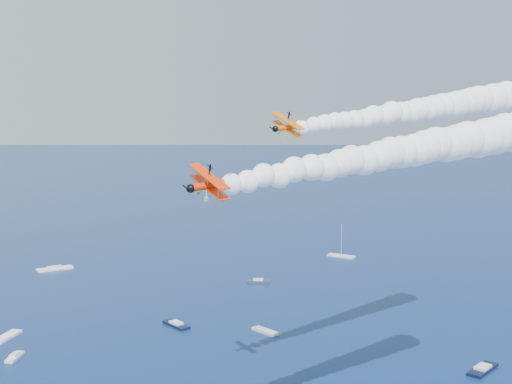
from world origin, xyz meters
TOP-DOWN VIEW (x-y plane):
  - biplane_lead at (16.93, 19.04)m, footprint 7.75×9.39m
  - biplane_trail at (-9.36, -2.95)m, footprint 7.61×9.15m
  - smoke_trail_lead at (50.89, 23.08)m, footprint 70.33×22.56m
  - smoke_trail_trail at (24.74, -0.34)m, footprint 70.06×17.14m
  - spectator_boats at (-11.38, 110.79)m, footprint 234.47×176.49m

SIDE VIEW (x-z plane):
  - spectator_boats at x=-11.38m, z-range 0.00..0.70m
  - biplane_trail at x=-9.36m, z-range 48.82..56.10m
  - smoke_trail_trail at x=24.74m, z-range 48.89..61.31m
  - biplane_lead at x=16.93m, z-range 54.69..62.10m
  - smoke_trail_lead at x=50.89m, z-range 54.82..67.24m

